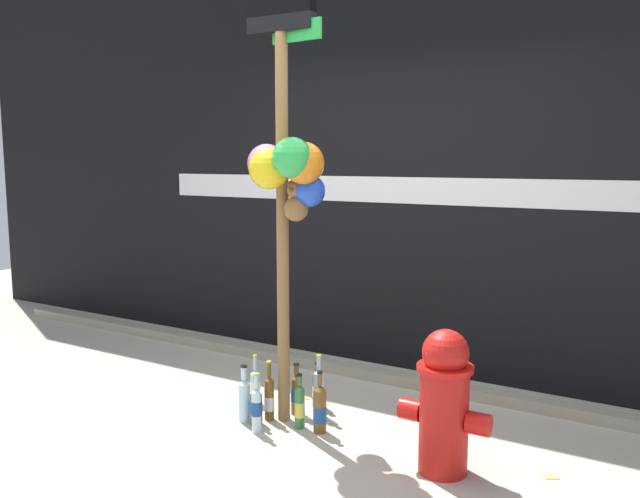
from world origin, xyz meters
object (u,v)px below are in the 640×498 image
at_px(memorial_post, 286,156).
at_px(bottle_0, 256,408).
at_px(bottle_7, 318,389).
at_px(bottle_2, 320,409).
at_px(bottle_1, 296,393).
at_px(bottle_9, 244,398).
at_px(bottle_6, 319,392).
at_px(bottle_4, 255,385).
at_px(bottle_3, 300,406).
at_px(bottle_8, 256,406).
at_px(bottle_5, 269,398).
at_px(fire_hydrant, 444,401).

xyz_separation_m(memorial_post, bottle_0, (-0.09, -0.21, -1.52)).
bearing_deg(bottle_7, bottle_2, -56.87).
distance_m(bottle_1, bottle_9, 0.35).
bearing_deg(bottle_7, bottle_0, -100.95).
bearing_deg(bottle_6, bottle_4, -175.40).
bearing_deg(memorial_post, bottle_9, -156.19).
height_order(bottle_3, bottle_8, bottle_3).
bearing_deg(bottle_4, bottle_6, 4.60).
height_order(bottle_6, bottle_7, bottle_6).
bearing_deg(bottle_9, memorial_post, 23.81).
height_order(bottle_3, bottle_9, bottle_9).
distance_m(bottle_0, bottle_2, 0.39).
bearing_deg(bottle_6, bottle_5, -137.50).
bearing_deg(memorial_post, bottle_3, -8.51).
relative_size(bottle_0, bottle_5, 0.96).
bearing_deg(memorial_post, bottle_5, -175.36).
xyz_separation_m(bottle_0, bottle_4, (-0.29, 0.38, -0.02)).
bearing_deg(bottle_1, bottle_3, -51.60).
relative_size(bottle_0, bottle_1, 1.09).
height_order(bottle_4, bottle_8, bottle_4).
xyz_separation_m(bottle_3, bottle_6, (0.00, 0.22, 0.02)).
xyz_separation_m(bottle_6, bottle_8, (-0.27, -0.32, -0.04)).
distance_m(bottle_2, bottle_7, 0.41).
xyz_separation_m(bottle_0, bottle_1, (0.05, 0.37, -0.01)).
bearing_deg(bottle_6, bottle_2, -57.15).
height_order(fire_hydrant, bottle_2, fire_hydrant).
height_order(memorial_post, fire_hydrant, memorial_post).
height_order(memorial_post, bottle_6, memorial_post).
relative_size(bottle_0, bottle_7, 1.21).
bearing_deg(bottle_0, bottle_3, 46.15).
distance_m(memorial_post, fire_hydrant, 1.67).
bearing_deg(bottle_2, bottle_8, -165.88).
distance_m(bottle_0, bottle_6, 0.46).
bearing_deg(bottle_1, bottle_7, 71.71).
bearing_deg(bottle_5, bottle_8, -105.98).
height_order(bottle_2, bottle_3, bottle_2).
bearing_deg(bottle_2, bottle_4, 164.08).
height_order(bottle_6, bottle_9, bottle_6).
xyz_separation_m(fire_hydrant, bottle_6, (-0.97, 0.31, -0.23)).
xyz_separation_m(bottle_1, bottle_6, (0.14, 0.05, 0.02)).
relative_size(fire_hydrant, bottle_2, 2.02).
bearing_deg(bottle_6, bottle_9, -138.35).
distance_m(bottle_6, bottle_8, 0.42).
relative_size(bottle_1, bottle_2, 0.89).
xyz_separation_m(bottle_2, bottle_3, (-0.14, -0.01, -0.01)).
bearing_deg(bottle_1, bottle_2, -31.04).
bearing_deg(memorial_post, bottle_0, -112.14).
height_order(bottle_3, bottle_5, bottle_5).
bearing_deg(bottle_7, bottle_9, -121.49).
bearing_deg(bottle_4, bottle_8, -52.36).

